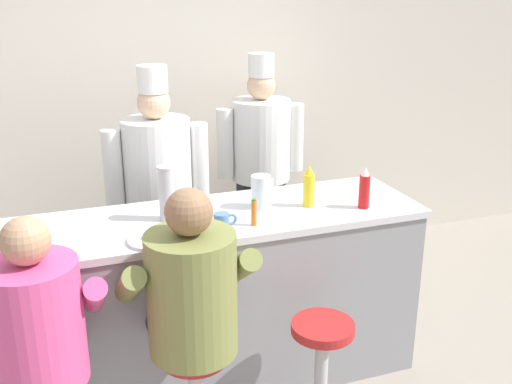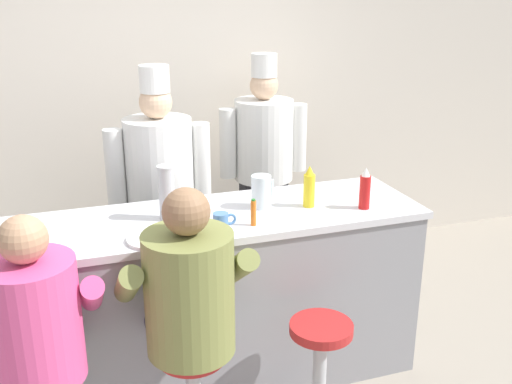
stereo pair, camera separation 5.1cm
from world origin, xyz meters
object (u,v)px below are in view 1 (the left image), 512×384
Objects in this scene: water_pitcher_clear at (261,192)px; coffee_mug_blue at (222,221)px; cereal_bowl at (189,223)px; breakfast_plate at (155,238)px; empty_stool_round at (321,359)px; cook_in_whites_near at (158,187)px; mustard_bottle_yellow at (309,187)px; diner_seated_pink at (38,329)px; diner_seated_olive at (190,298)px; cup_stack_steel at (167,193)px; cook_in_whites_far at (261,159)px; hot_sauce_bottle_orange at (254,213)px; ketchup_bottle_red at (364,189)px.

water_pitcher_clear is 1.50× the size of coffee_mug_blue.
breakfast_plate is at bearing -148.75° from cereal_bowl.
empty_stool_round is 0.36× the size of cook_in_whites_near.
mustard_bottle_yellow is 1.29× the size of water_pitcher_clear.
cook_in_whites_near is at bearing 60.29° from diner_seated_pink.
diner_seated_olive is at bearing -75.36° from breakfast_plate.
cup_stack_steel is (-0.24, 0.23, 0.11)m from coffee_mug_blue.
diner_seated_olive is (0.09, -0.34, -0.17)m from breakfast_plate.
water_pitcher_clear is 0.96m from empty_stool_round.
cook_in_whites_far reaches higher than cup_stack_steel.
hot_sauce_bottle_orange is 0.78× the size of water_pitcher_clear.
diner_seated_pink is at bearing 178.57° from empty_stool_round.
coffee_mug_blue is (0.36, 0.04, 0.03)m from breakfast_plate.
ketchup_bottle_red is 1.10m from cup_stack_steel.
diner_seated_pink is at bearing -179.80° from diner_seated_olive.
breakfast_plate is 0.32m from cup_stack_steel.
diner_seated_olive is (-0.56, -0.61, -0.25)m from water_pitcher_clear.
cup_stack_steel is 0.68m from diner_seated_olive.
mustard_bottle_yellow is 0.17× the size of diner_seated_olive.
breakfast_plate is at bearing 30.70° from diner_seated_pink.
diner_seated_pink is at bearing -138.82° from cup_stack_steel.
coffee_mug_blue is 0.42× the size of cup_stack_steel.
cereal_bowl is at bearing 138.08° from empty_stool_round.
breakfast_plate is 1.05m from empty_stool_round.
mustard_bottle_yellow is at bearing 12.23° from breakfast_plate.
mustard_bottle_yellow reaches higher than coffee_mug_blue.
cup_stack_steel is (-0.54, -0.01, 0.06)m from water_pitcher_clear.
water_pitcher_clear reaches higher than breakfast_plate.
breakfast_plate is (-0.53, -0.03, -0.06)m from hot_sauce_bottle_orange.
coffee_mug_blue is at bearing 5.77° from breakfast_plate.
empty_stool_round is 0.36× the size of cook_in_whites_far.
hot_sauce_bottle_orange is 1.16× the size of coffee_mug_blue.
cook_in_whites_far reaches higher than empty_stool_round.
cook_in_whites_far is at bearing 62.60° from coffee_mug_blue.
coffee_mug_blue is at bearing -28.62° from cereal_bowl.
cook_in_whites_far is at bearing 24.39° from cook_in_whites_near.
ketchup_bottle_red is 0.17× the size of diner_seated_pink.
cup_stack_steel reaches higher than hot_sauce_bottle_orange.
water_pitcher_clear is at bearing 0.79° from cup_stack_steel.
hot_sauce_bottle_orange is at bearing -117.78° from water_pitcher_clear.
mustard_bottle_yellow reaches higher than ketchup_bottle_red.
cook_in_whites_far is (1.07, 1.42, -0.09)m from breakfast_plate.
water_pitcher_clear is (-0.54, 0.20, -0.02)m from ketchup_bottle_red.
hot_sauce_bottle_orange is at bearing -111.46° from cook_in_whites_far.
cook_in_whites_near is (-0.45, 0.76, -0.17)m from water_pitcher_clear.
cereal_bowl is 0.10× the size of diner_seated_olive.
diner_seated_pink is 1.58m from cook_in_whites_near.
mustard_bottle_yellow is 0.14× the size of cook_in_whites_near.
breakfast_plate is at bearing -167.77° from mustard_bottle_yellow.
hot_sauce_bottle_orange is (-0.39, -0.17, -0.04)m from mustard_bottle_yellow.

